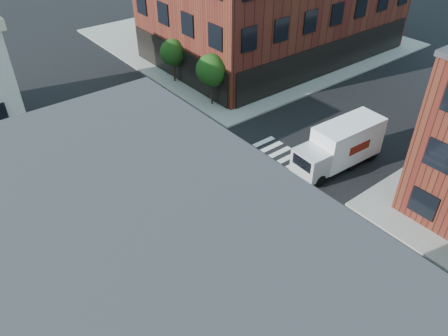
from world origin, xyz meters
The scene contains 7 objects.
ground centered at (0.00, 0.00, 0.00)m, with size 120.00×120.00×0.00m, color black.
sidewalk_ne centered at (21.00, 21.00, 0.07)m, with size 30.00×30.00×0.15m, color gray.
tree_near centered at (7.56, 9.98, 3.16)m, with size 2.69×2.69×4.49m.
tree_far centered at (7.56, 15.98, 2.87)m, with size 2.43×2.43×4.07m.
signal_pole centered at (-6.72, -6.68, 2.86)m, with size 1.29×1.24×4.60m.
box_truck centered at (9.00, -2.83, 1.70)m, with size 7.31×2.54×3.26m.
traffic_cone centered at (-4.81, -3.42, 0.37)m, with size 0.52×0.52×0.77m.
Camera 1 is at (-12.99, -17.72, 18.20)m, focal length 35.00 mm.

